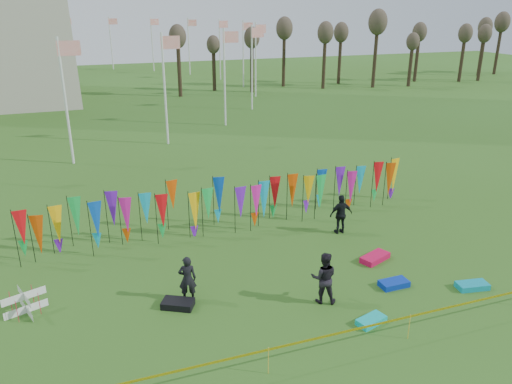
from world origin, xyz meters
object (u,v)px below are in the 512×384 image
object	(u,v)px
person_left	(187,279)
kite_bag_black	(178,304)
box_kite	(25,303)
person_right	(341,214)
kite_bag_turquoise	(371,321)
person_mid	(324,278)
kite_bag_red	(375,258)
kite_bag_blue	(394,284)
kite_bag_teal	(472,286)

from	to	relation	value
person_left	kite_bag_black	size ratio (longest dim) A/B	1.60
box_kite	person_right	distance (m)	13.26
box_kite	kite_bag_turquoise	bearing A→B (deg)	-22.48
box_kite	person_mid	distance (m)	10.17
person_right	kite_bag_red	bearing A→B (deg)	94.34
kite_bag_turquoise	kite_bag_blue	bearing A→B (deg)	40.01
kite_bag_red	kite_bag_black	bearing A→B (deg)	-175.75
kite_bag_blue	person_mid	bearing A→B (deg)	-179.90
person_right	kite_bag_teal	bearing A→B (deg)	113.98
person_right	person_left	bearing A→B (deg)	24.80
person_right	kite_bag_blue	bearing A→B (deg)	88.51
kite_bag_black	person_right	bearing A→B (deg)	22.72
person_mid	kite_bag_teal	size ratio (longest dim) A/B	1.65
kite_bag_blue	kite_bag_red	world-z (taller)	kite_bag_red
kite_bag_turquoise	kite_bag_teal	size ratio (longest dim) A/B	0.88
kite_bag_blue	kite_bag_teal	world-z (taller)	kite_bag_blue
box_kite	kite_bag_black	world-z (taller)	box_kite
person_left	kite_bag_blue	world-z (taller)	person_left
person_right	kite_bag_red	world-z (taller)	person_right
box_kite	person_left	distance (m)	5.46
box_kite	person_right	size ratio (longest dim) A/B	0.44
person_mid	kite_bag_teal	distance (m)	5.75
kite_bag_teal	kite_bag_turquoise	bearing A→B (deg)	-172.53
person_right	kite_bag_teal	xyz separation A→B (m)	(2.27, -5.88, -0.81)
person_left	kite_bag_black	distance (m)	0.91
box_kite	kite_bag_red	bearing A→B (deg)	-3.23
person_mid	kite_bag_blue	world-z (taller)	person_mid
person_right	kite_bag_turquoise	distance (m)	6.97
kite_bag_teal	kite_bag_blue	bearing A→B (deg)	157.50
box_kite	kite_bag_teal	world-z (taller)	box_kite
person_left	person_right	distance (m)	8.35
box_kite	kite_bag_teal	distance (m)	15.83
kite_bag_black	kite_bag_red	bearing A→B (deg)	4.25
person_left	kite_bag_blue	distance (m)	7.61
kite_bag_turquoise	kite_bag_teal	world-z (taller)	kite_bag_teal
person_right	kite_bag_turquoise	world-z (taller)	person_right
person_left	kite_bag_black	xyz separation A→B (m)	(-0.44, -0.30, -0.73)
person_left	person_mid	distance (m)	4.75
person_right	kite_bag_black	xyz separation A→B (m)	(-8.19, -3.43, -0.80)
kite_bag_red	person_left	bearing A→B (deg)	-177.73
person_right	kite_bag_turquoise	size ratio (longest dim) A/B	1.83
kite_bag_black	kite_bag_teal	bearing A→B (deg)	-13.21
kite_bag_teal	person_left	bearing A→B (deg)	164.60
kite_bag_teal	person_right	bearing A→B (deg)	111.14
kite_bag_turquoise	kite_bag_black	xyz separation A→B (m)	(-5.79, 3.07, 0.02)
kite_bag_teal	kite_bag_red	bearing A→B (deg)	125.64
person_mid	person_left	bearing A→B (deg)	2.92
person_mid	kite_bag_black	size ratio (longest dim) A/B	1.76
person_right	kite_bag_blue	distance (m)	4.87
box_kite	person_left	world-z (taller)	person_left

